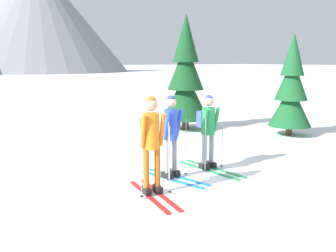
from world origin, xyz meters
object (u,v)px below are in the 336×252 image
at_px(skier_in_orange, 151,139).
at_px(skier_in_blue, 171,133).
at_px(skier_in_green, 208,128).
at_px(pine_tree_near, 186,78).
at_px(pine_tree_mid, 291,89).

xyz_separation_m(skier_in_orange, skier_in_blue, (0.80, 0.57, -0.08)).
distance_m(skier_in_green, pine_tree_near, 4.87).
bearing_deg(skier_in_green, skier_in_orange, -160.07).
height_order(skier_in_green, pine_tree_mid, pine_tree_mid).
distance_m(skier_in_orange, skier_in_green, 1.96).
bearing_deg(skier_in_blue, skier_in_orange, -144.65).
xyz_separation_m(skier_in_blue, pine_tree_near, (3.42, 4.25, 0.88)).
height_order(skier_in_orange, pine_tree_mid, pine_tree_mid).
relative_size(skier_in_orange, pine_tree_near, 0.45).
distance_m(skier_in_orange, pine_tree_mid, 6.80).
bearing_deg(pine_tree_mid, skier_in_orange, -161.74).
xyz_separation_m(skier_in_blue, skier_in_green, (1.04, 0.10, -0.01)).
relative_size(skier_in_blue, skier_in_green, 0.94).
distance_m(skier_in_blue, pine_tree_mid, 5.87).
bearing_deg(skier_in_green, pine_tree_near, 60.18).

